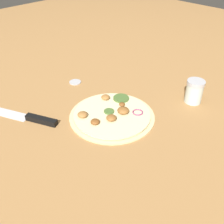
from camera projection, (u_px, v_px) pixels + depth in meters
ground_plane at (112, 116)px, 0.84m from camera, size 3.00×3.00×0.00m
pizza at (112, 114)px, 0.83m from camera, size 0.27×0.27×0.03m
knife at (28, 117)px, 0.82m from camera, size 0.15×0.28×0.02m
spice_jar at (194, 91)px, 0.88m from camera, size 0.06×0.06×0.08m
loose_cap at (75, 82)px, 1.01m from camera, size 0.05×0.05×0.01m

